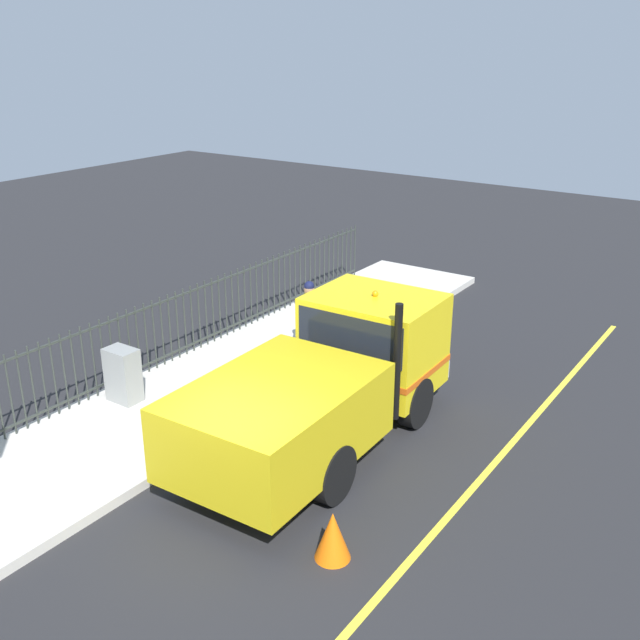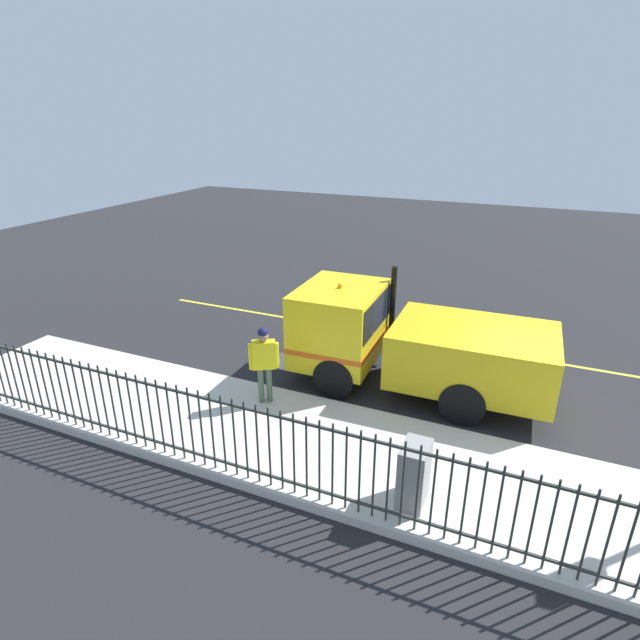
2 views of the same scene
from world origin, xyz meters
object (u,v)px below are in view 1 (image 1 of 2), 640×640
(work_truck, at_px, (333,374))
(worker_standing, at_px, (309,311))
(utility_cabinet, at_px, (123,375))
(traffic_cone, at_px, (333,535))

(work_truck, height_order, worker_standing, work_truck)
(work_truck, distance_m, worker_standing, 3.19)
(work_truck, xyz_separation_m, utility_cabinet, (3.93, 1.38, -0.54))
(work_truck, bearing_deg, traffic_cone, -57.88)
(worker_standing, distance_m, traffic_cone, 6.57)
(worker_standing, xyz_separation_m, traffic_cone, (-4.03, 5.12, -0.89))
(traffic_cone, bearing_deg, worker_standing, -51.81)
(utility_cabinet, bearing_deg, traffic_cone, 166.37)
(work_truck, xyz_separation_m, worker_standing, (2.18, -2.34, -0.00))
(worker_standing, height_order, utility_cabinet, worker_standing)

